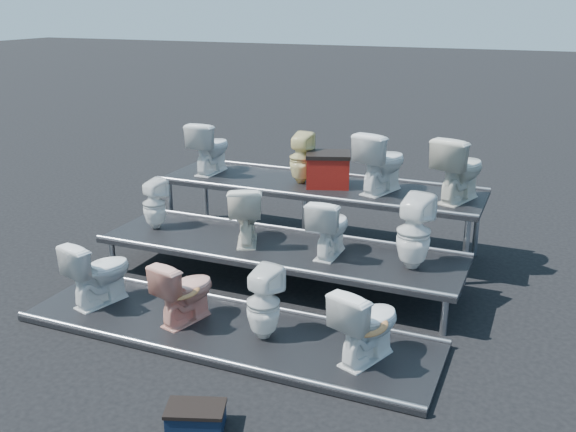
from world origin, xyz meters
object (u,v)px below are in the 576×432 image
at_px(toilet_1, 185,290).
at_px(step_stool, 196,419).
at_px(toilet_4, 154,204).
at_px(toilet_7, 414,232).
at_px(toilet_3, 367,323).
at_px(toilet_5, 246,214).
at_px(red_crate, 328,171).
at_px(toilet_0, 99,271).
at_px(toilet_8, 210,147).
at_px(toilet_10, 382,162).
at_px(toilet_6, 330,226).
at_px(toilet_9, 301,158).
at_px(toilet_11, 460,168).
at_px(toilet_2, 263,303).

xyz_separation_m(toilet_1, step_stool, (0.93, -1.39, -0.32)).
relative_size(toilet_4, toilet_7, 0.78).
xyz_separation_m(toilet_3, toilet_7, (0.11, 1.30, 0.44)).
relative_size(toilet_5, red_crate, 1.29).
bearing_deg(toilet_0, toilet_4, -67.10).
relative_size(toilet_1, toilet_3, 0.93).
height_order(toilet_8, toilet_10, toilet_10).
xyz_separation_m(toilet_1, toilet_6, (1.06, 1.30, 0.40)).
relative_size(toilet_0, toilet_10, 0.93).
bearing_deg(toilet_0, toilet_6, -132.49).
height_order(toilet_5, toilet_9, toilet_9).
distance_m(toilet_0, toilet_11, 4.26).
distance_m(toilet_3, red_crate, 2.96).
bearing_deg(toilet_4, toilet_0, 110.98).
height_order(toilet_4, step_stool, toilet_4).
height_order(toilet_9, step_stool, toilet_9).
xyz_separation_m(toilet_3, toilet_5, (-1.84, 1.30, 0.39)).
xyz_separation_m(toilet_2, toilet_8, (-2.01, 2.60, 0.80)).
bearing_deg(toilet_2, toilet_10, -88.19).
xyz_separation_m(toilet_5, step_stool, (0.89, -2.69, -0.73)).
relative_size(toilet_3, toilet_7, 0.91).
xyz_separation_m(toilet_3, step_stool, (-0.95, -1.39, -0.34)).
bearing_deg(toilet_1, toilet_7, -131.86).
bearing_deg(toilet_1, toilet_4, -32.09).
bearing_deg(toilet_7, red_crate, -31.41).
xyz_separation_m(toilet_7, toilet_8, (-3.13, 1.30, 0.36)).
bearing_deg(toilet_3, toilet_0, 20.99).
relative_size(toilet_7, red_crate, 1.47).
xyz_separation_m(toilet_9, step_stool, (0.73, -3.99, -1.11)).
xyz_separation_m(toilet_6, step_stool, (-0.13, -2.69, -0.71)).
bearing_deg(toilet_5, toilet_7, 155.94).
bearing_deg(toilet_1, toilet_6, -114.37).
height_order(toilet_1, red_crate, red_crate).
xyz_separation_m(toilet_7, red_crate, (-1.41, 1.29, 0.20)).
bearing_deg(toilet_11, toilet_10, 18.71).
bearing_deg(toilet_10, toilet_0, 66.14).
xyz_separation_m(toilet_6, toilet_11, (1.16, 1.30, 0.46)).
bearing_deg(toilet_10, toilet_2, 98.97).
height_order(toilet_4, red_crate, red_crate).
bearing_deg(toilet_1, toilet_10, -101.26).
relative_size(toilet_10, toilet_11, 0.98).
distance_m(toilet_6, toilet_7, 0.92).
bearing_deg(toilet_4, toilet_9, -123.40).
relative_size(toilet_4, toilet_9, 0.94).
height_order(toilet_6, toilet_7, toilet_7).
height_order(toilet_9, toilet_11, toilet_11).
distance_m(red_crate, step_stool, 4.11).
bearing_deg(toilet_5, toilet_3, 120.65).
bearing_deg(red_crate, toilet_1, -121.93).
bearing_deg(toilet_8, toilet_9, -179.81).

